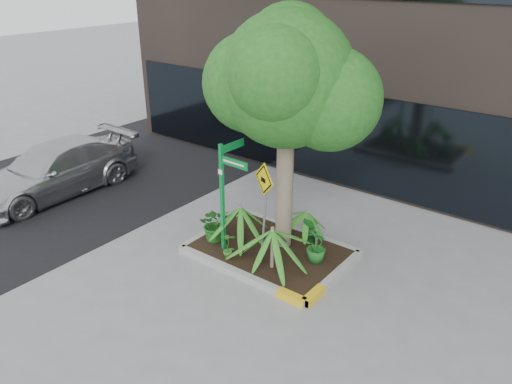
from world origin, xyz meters
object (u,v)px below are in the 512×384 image
Objects in this scene: parked_car at (55,169)px; cattle_sign at (264,197)px; street_sign_post at (225,188)px; tree at (288,80)px.

cattle_sign reaches higher than parked_car.
street_sign_post is (5.81, 0.39, 0.88)m from parked_car.
tree is at bearing 121.34° from cattle_sign.
parked_car is 5.88m from street_sign_post.
cattle_sign is (0.11, -0.88, -2.11)m from tree.
cattle_sign is (6.77, 0.42, 0.95)m from parked_car.
tree is 7.45m from parked_car.
parked_car is 6.85m from cattle_sign.
cattle_sign is (0.97, 0.04, 0.07)m from street_sign_post.
tree is 2.03× the size of street_sign_post.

